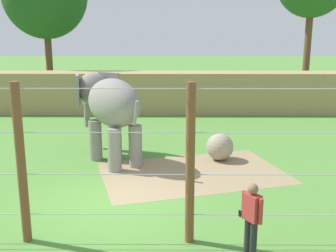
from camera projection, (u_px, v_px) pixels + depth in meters
ground_plane at (115, 200)px, 11.59m from camera, size 120.00×120.00×0.00m
dirt_patch at (193, 173)px, 13.79m from camera, size 6.78×5.31×0.01m
embankment_wall at (143, 92)px, 23.43m from camera, size 36.00×1.80×2.28m
elephant at (110, 105)px, 14.60m from camera, size 3.13×3.71×3.09m
enrichment_ball at (220, 147)px, 15.04m from camera, size 0.99×0.99×0.99m
cable_fence at (102, 165)px, 8.98m from camera, size 12.30×0.20×3.64m
zookeeper at (252, 218)px, 8.47m from camera, size 0.44×0.52×1.67m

